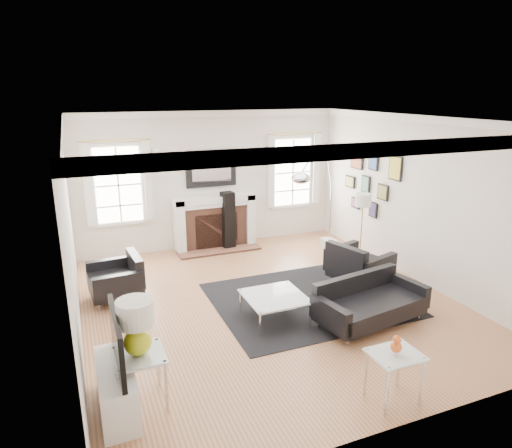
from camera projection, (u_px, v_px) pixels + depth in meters
name	position (u px, v px, depth m)	size (l,w,h in m)	color
floor	(269.00, 302.00, 7.13)	(6.00, 6.00, 0.00)	#915E3D
back_wall	(211.00, 180.00, 9.40)	(5.50, 0.04, 2.80)	silver
front_wall	(404.00, 299.00, 4.07)	(5.50, 0.04, 2.80)	silver
left_wall	(70.00, 238.00, 5.75)	(0.04, 6.00, 2.80)	silver
right_wall	(418.00, 200.00, 7.73)	(0.04, 6.00, 2.80)	silver
ceiling	(270.00, 119.00, 6.34)	(5.50, 6.00, 0.02)	white
crown_molding	(270.00, 124.00, 6.36)	(5.50, 6.00, 0.12)	white
fireplace	(215.00, 223.00, 9.46)	(1.70, 0.69, 1.11)	white
mantel_mirror	(211.00, 169.00, 9.29)	(1.05, 0.07, 0.75)	black
window_left	(118.00, 185.00, 8.67)	(1.24, 0.15, 1.62)	white
window_right	(292.00, 172.00, 10.01)	(1.24, 0.15, 1.62)	white
gallery_wall	(371.00, 179.00, 8.83)	(0.04, 1.73, 1.29)	black
tv_unit	(117.00, 382.00, 4.65)	(0.35, 1.00, 1.09)	white
area_rug	(308.00, 299.00, 7.21)	(2.89, 2.41, 0.01)	black
sofa	(368.00, 303.00, 6.46)	(1.72, 1.00, 0.53)	black
armchair_left	(118.00, 279.00, 7.18)	(0.84, 0.92, 0.58)	black
armchair_right	(357.00, 265.00, 7.69)	(1.05, 1.12, 0.62)	black
coffee_table	(275.00, 298.00, 6.50)	(0.84, 0.84, 0.37)	silver
side_table_left	(139.00, 363.00, 4.72)	(0.53, 0.53, 0.58)	silver
nesting_table	(394.00, 364.00, 4.75)	(0.52, 0.44, 0.57)	silver
gourd_lamp	(136.00, 324.00, 4.59)	(0.38, 0.38, 0.61)	#BCCA19
orange_vase	(396.00, 345.00, 4.69)	(0.12, 0.12, 0.19)	#D1541A
arc_floor_lamp	(317.00, 200.00, 8.50)	(1.58, 1.47, 2.24)	silver
stick_floor_lamp	(363.00, 204.00, 8.27)	(0.28, 0.28, 1.39)	gold
speaker_tower	(228.00, 221.00, 9.40)	(0.24, 0.24, 1.20)	black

